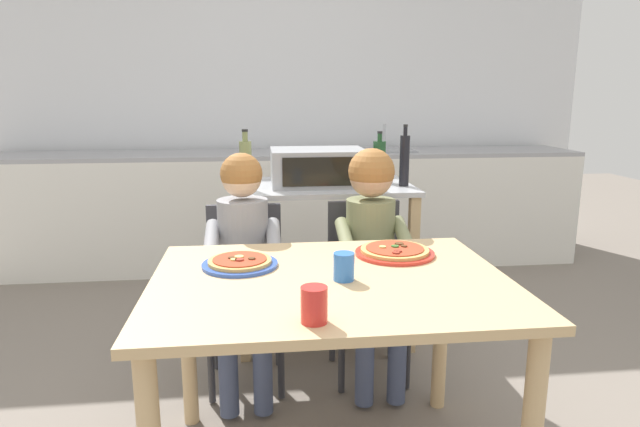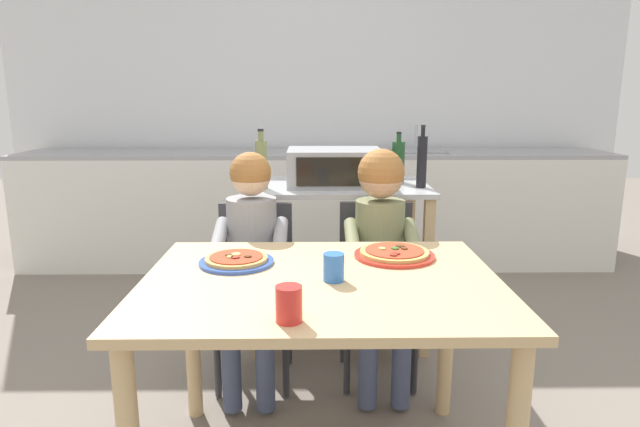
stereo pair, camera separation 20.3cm
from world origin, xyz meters
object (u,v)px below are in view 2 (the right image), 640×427
object	(u,v)px
pizza_plate_blue_rimmed	(236,260)
dining_table	(321,309)
kitchen_island_cart	(339,237)
bottle_clear_vinegar	(398,161)
bottle_tall_green_wine	(422,161)
dining_chair_left	(255,279)
dining_chair_right	(377,277)
toaster_oven	(334,167)
bottle_slim_sauce	(261,163)
child_in_grey_shirt	(251,246)
drinking_cup_blue	(334,267)
pizza_plate_red_rimmed	(394,254)
drinking_cup_red	(289,304)
child_in_olive_shirt	(381,238)

from	to	relation	value
pizza_plate_blue_rimmed	dining_table	bearing A→B (deg)	-28.39
dining_table	kitchen_island_cart	bearing A→B (deg)	84.29
bottle_clear_vinegar	bottle_tall_green_wine	size ratio (longest dim) A/B	0.86
kitchen_island_cart	dining_chair_left	world-z (taller)	kitchen_island_cart
kitchen_island_cart	dining_chair_right	bearing A→B (deg)	-69.44
toaster_oven	bottle_slim_sauce	world-z (taller)	bottle_slim_sauce
dining_chair_left	child_in_grey_shirt	size ratio (longest dim) A/B	0.77
dining_table	pizza_plate_blue_rimmed	world-z (taller)	pizza_plate_blue_rimmed
dining_table	pizza_plate_blue_rimmed	size ratio (longest dim) A/B	4.42
drinking_cup_blue	pizza_plate_red_rimmed	bearing A→B (deg)	47.70
dining_chair_left	pizza_plate_red_rimmed	bearing A→B (deg)	-40.57
kitchen_island_cart	bottle_tall_green_wine	world-z (taller)	bottle_tall_green_wine
toaster_oven	drinking_cup_blue	bearing A→B (deg)	-92.31
pizza_plate_blue_rimmed	drinking_cup_blue	world-z (taller)	drinking_cup_blue
dining_chair_left	drinking_cup_blue	bearing A→B (deg)	-65.65
drinking_cup_blue	child_in_grey_shirt	bearing A→B (deg)	118.37
kitchen_island_cart	toaster_oven	distance (m)	0.38
child_in_grey_shirt	pizza_plate_blue_rimmed	size ratio (longest dim) A/B	4.01
bottle_tall_green_wine	dining_table	xyz separation A→B (m)	(-0.53, -1.06, -0.36)
child_in_grey_shirt	pizza_plate_blue_rimmed	bearing A→B (deg)	-90.00
bottle_slim_sauce	pizza_plate_red_rimmed	bearing A→B (deg)	-55.40
bottle_slim_sauce	drinking_cup_red	size ratio (longest dim) A/B	3.07
child_in_olive_shirt	pizza_plate_red_rimmed	size ratio (longest dim) A/B	3.62
child_in_grey_shirt	child_in_olive_shirt	xyz separation A→B (m)	(0.57, 0.02, 0.03)
drinking_cup_blue	child_in_olive_shirt	bearing A→B (deg)	70.12
bottle_slim_sauce	dining_chair_left	distance (m)	0.59
bottle_clear_vinegar	drinking_cup_red	size ratio (longest dim) A/B	2.78
kitchen_island_cart	drinking_cup_red	size ratio (longest dim) A/B	9.54
dining_chair_left	child_in_olive_shirt	distance (m)	0.62
bottle_tall_green_wine	toaster_oven	bearing A→B (deg)	169.17
toaster_oven	drinking_cup_blue	distance (m)	1.18
bottle_slim_sauce	child_in_grey_shirt	world-z (taller)	bottle_slim_sauce
dining_chair_right	drinking_cup_red	world-z (taller)	drinking_cup_red
dining_chair_right	pizza_plate_red_rimmed	xyz separation A→B (m)	(0.00, -0.50, 0.27)
dining_chair_right	pizza_plate_red_rimmed	world-z (taller)	dining_chair_right
dining_chair_left	drinking_cup_red	distance (m)	1.12
child_in_grey_shirt	pizza_plate_blue_rimmed	distance (m)	0.45
dining_chair_right	child_in_grey_shirt	xyz separation A→B (m)	(-0.57, -0.14, 0.19)
dining_chair_left	drinking_cup_blue	distance (m)	0.87
toaster_oven	drinking_cup_red	world-z (taller)	toaster_oven
bottle_clear_vinegar	drinking_cup_blue	world-z (taller)	bottle_clear_vinegar
bottle_slim_sauce	dining_chair_right	bearing A→B (deg)	-28.68
dining_chair_right	kitchen_island_cart	bearing A→B (deg)	110.56
toaster_oven	child_in_grey_shirt	world-z (taller)	child_in_grey_shirt
bottle_slim_sauce	drinking_cup_blue	size ratio (longest dim) A/B	3.32
child_in_grey_shirt	drinking_cup_blue	distance (m)	0.72
bottle_slim_sauce	bottle_tall_green_wine	bearing A→B (deg)	1.36
drinking_cup_red	drinking_cup_blue	size ratio (longest dim) A/B	1.08
drinking_cup_blue	pizza_plate_blue_rimmed	bearing A→B (deg)	151.42
kitchen_island_cart	bottle_slim_sauce	xyz separation A→B (m)	(-0.40, -0.11, 0.41)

